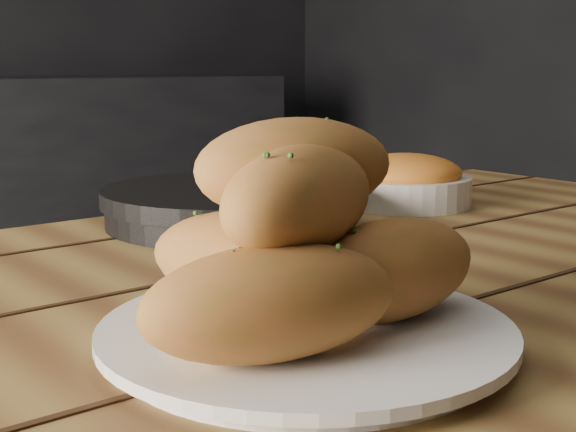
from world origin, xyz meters
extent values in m
cube|color=olive|center=(0.00, -0.35, 0.73)|extent=(1.59, 0.86, 0.04)
cylinder|color=brown|center=(0.65, 0.00, 0.35)|extent=(0.07, 0.07, 0.71)
cylinder|color=white|center=(-0.06, -0.45, 0.76)|extent=(0.26, 0.26, 0.01)
cylinder|color=white|center=(-0.06, -0.45, 0.76)|extent=(0.28, 0.28, 0.01)
ellipsoid|color=#AA5B2F|center=(-0.11, -0.49, 0.80)|extent=(0.18, 0.11, 0.07)
ellipsoid|color=#AA5B2F|center=(0.00, -0.48, 0.80)|extent=(0.16, 0.08, 0.07)
ellipsoid|color=#AA5B2F|center=(-0.06, -0.40, 0.80)|extent=(0.14, 0.17, 0.07)
ellipsoid|color=#AA5B2F|center=(-0.07, -0.46, 0.86)|extent=(0.17, 0.13, 0.07)
ellipsoid|color=#AA5B2F|center=(-0.04, -0.42, 0.87)|extent=(0.16, 0.11, 0.07)
cylinder|color=black|center=(0.15, -0.06, 0.77)|extent=(0.30, 0.30, 0.03)
cylinder|color=black|center=(0.15, -0.06, 0.79)|extent=(0.31, 0.31, 0.02)
cube|color=black|center=(0.37, -0.07, 0.78)|extent=(0.14, 0.03, 0.01)
cylinder|color=white|center=(0.42, -0.10, 0.77)|extent=(0.18, 0.18, 0.04)
ellipsoid|color=#C67823|center=(0.42, -0.10, 0.80)|extent=(0.15, 0.15, 0.05)
camera|label=1|loc=(-0.39, -0.85, 0.94)|focal=50.00mm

